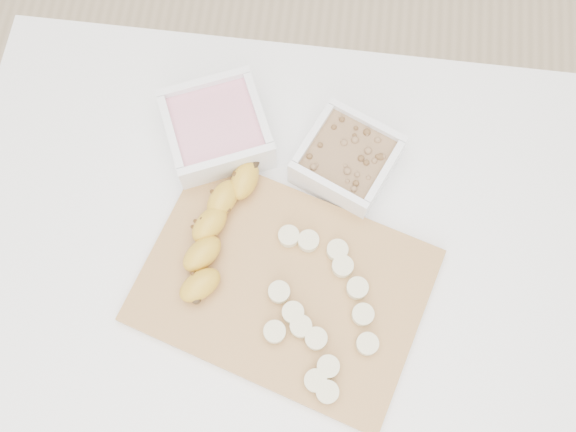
# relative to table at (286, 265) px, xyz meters

# --- Properties ---
(ground) EXTENTS (3.50, 3.50, 0.00)m
(ground) POSITION_rel_table_xyz_m (0.00, 0.00, -0.65)
(ground) COLOR #C6AD89
(ground) RESTS_ON ground
(table) EXTENTS (1.00, 0.70, 0.75)m
(table) POSITION_rel_table_xyz_m (0.00, 0.00, 0.00)
(table) COLOR white
(table) RESTS_ON ground
(bowl_yogurt) EXTENTS (0.19, 0.19, 0.07)m
(bowl_yogurt) POSITION_rel_table_xyz_m (-0.12, 0.16, 0.13)
(bowl_yogurt) COLOR white
(bowl_yogurt) RESTS_ON table
(bowl_granola) EXTENTS (0.17, 0.17, 0.06)m
(bowl_granola) POSITION_rel_table_xyz_m (0.08, 0.14, 0.13)
(bowl_granola) COLOR white
(bowl_granola) RESTS_ON table
(cutting_board) EXTENTS (0.46, 0.38, 0.01)m
(cutting_board) POSITION_rel_table_xyz_m (0.00, -0.06, 0.10)
(cutting_board) COLOR tan
(cutting_board) RESTS_ON table
(banana) EXTENTS (0.15, 0.22, 0.04)m
(banana) POSITION_rel_table_xyz_m (-0.10, 0.00, 0.13)
(banana) COLOR gold
(banana) RESTS_ON cutting_board
(banana_slices) EXTENTS (0.16, 0.24, 0.02)m
(banana_slices) POSITION_rel_table_xyz_m (0.06, -0.09, 0.12)
(banana_slices) COLOR beige
(banana_slices) RESTS_ON cutting_board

